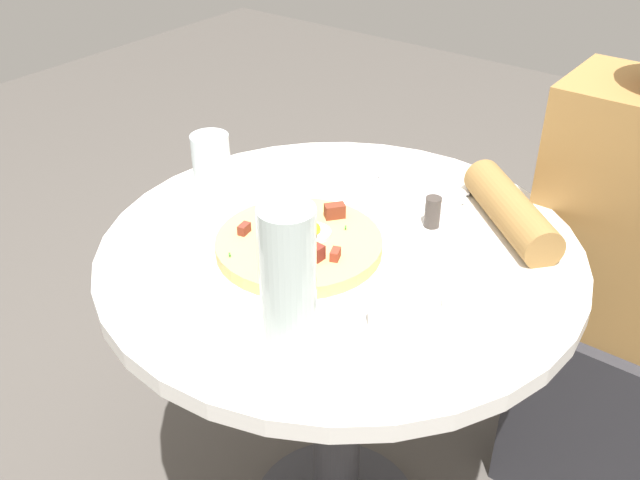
{
  "coord_description": "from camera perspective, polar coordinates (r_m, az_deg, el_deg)",
  "views": [
    {
      "loc": [
        0.58,
        -0.82,
        1.36
      ],
      "look_at": [
        -0.02,
        -0.03,
        0.73
      ],
      "focal_mm": 40.15,
      "sensor_mm": 36.0,
      "label": 1
    }
  ],
  "objects": [
    {
      "name": "dining_table",
      "position": [
        1.29,
        1.51,
        -6.56
      ],
      "size": [
        0.81,
        0.81,
        0.71
      ],
      "color": "silver",
      "rests_on": "ground_plane"
    },
    {
      "name": "person_seated",
      "position": [
        1.52,
        23.18,
        -4.37
      ],
      "size": [
        0.5,
        0.46,
        1.14
      ],
      "color": "#2D2D33",
      "rests_on": "ground_plane"
    },
    {
      "name": "pizza_plate",
      "position": [
        1.16,
        -1.68,
        -1.06
      ],
      "size": [
        0.31,
        0.31,
        0.01
      ],
      "primitive_type": "cylinder",
      "color": "white",
      "rests_on": "dining_table"
    },
    {
      "name": "breakfast_pizza",
      "position": [
        1.15,
        -1.65,
        -0.29
      ],
      "size": [
        0.27,
        0.27,
        0.05
      ],
      "color": "tan",
      "rests_on": "pizza_plate"
    },
    {
      "name": "bread_plate",
      "position": [
        1.08,
        13.68,
        -5.21
      ],
      "size": [
        0.15,
        0.15,
        0.01
      ],
      "primitive_type": "cylinder",
      "color": "white",
      "rests_on": "dining_table"
    },
    {
      "name": "napkin",
      "position": [
        1.36,
        8.0,
        3.98
      ],
      "size": [
        0.2,
        0.17,
        0.0
      ],
      "primitive_type": "cube",
      "rotation": [
        0.0,
        0.0,
        0.22
      ],
      "color": "white",
      "rests_on": "dining_table"
    },
    {
      "name": "fork",
      "position": [
        1.35,
        7.78,
        3.82
      ],
      "size": [
        0.18,
        0.05,
        0.0
      ],
      "primitive_type": "cube",
      "rotation": [
        0.0,
        0.0,
        0.22
      ],
      "color": "silver",
      "rests_on": "napkin"
    },
    {
      "name": "knife",
      "position": [
        1.38,
        8.24,
        4.47
      ],
      "size": [
        0.18,
        0.05,
        0.0
      ],
      "primitive_type": "cube",
      "rotation": [
        0.0,
        0.0,
        0.22
      ],
      "color": "silver",
      "rests_on": "napkin"
    },
    {
      "name": "water_glass",
      "position": [
        1.3,
        -8.6,
        5.56
      ],
      "size": [
        0.07,
        0.07,
        0.13
      ],
      "primitive_type": "cylinder",
      "color": "silver",
      "rests_on": "dining_table"
    },
    {
      "name": "water_bottle",
      "position": [
        0.9,
        -2.54,
        -3.75
      ],
      "size": [
        0.07,
        0.07,
        0.23
      ],
      "primitive_type": "cylinder",
      "color": "silver",
      "rests_on": "dining_table"
    },
    {
      "name": "salt_shaker",
      "position": [
        1.0,
        4.71,
        -5.73
      ],
      "size": [
        0.03,
        0.03,
        0.06
      ],
      "primitive_type": "cylinder",
      "color": "white",
      "rests_on": "dining_table"
    },
    {
      "name": "pepper_shaker",
      "position": [
        1.24,
        8.96,
        2.22
      ],
      "size": [
        0.03,
        0.03,
        0.06
      ],
      "primitive_type": "cylinder",
      "color": "#3F3833",
      "rests_on": "dining_table"
    }
  ]
}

